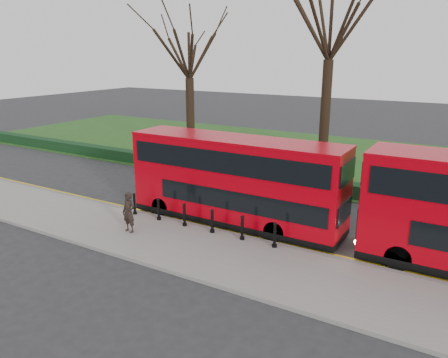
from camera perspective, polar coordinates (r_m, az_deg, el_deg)
The scene contains 12 objects.
ground at distance 20.49m, azimuth -1.83°, elevation -5.53°, with size 120.00×120.00×0.00m, color #28282B.
pavement at distance 18.20m, azimuth -6.94°, elevation -8.29°, with size 60.00×4.00×0.15m, color gray.
kerb at distance 19.68m, azimuth -3.40°, elevation -6.25°, with size 60.00×0.25×0.16m, color slate.
grass_verge at distance 33.55m, azimuth 12.03°, elevation 2.82°, with size 60.00×18.00×0.06m, color #214E1A.
hedge at distance 26.04m, azimuth 6.20°, elevation 0.09°, with size 60.00×0.90×0.80m, color black.
yellow_line_outer at distance 19.94m, azimuth -2.91°, elevation -6.15°, with size 60.00×0.10×0.01m, color yellow.
yellow_line_inner at distance 20.09m, azimuth -2.59°, elevation -5.97°, with size 60.00×0.10×0.01m, color yellow.
tree_left at distance 31.79m, azimuth -4.60°, elevation 16.39°, with size 6.80×6.80×10.63m.
tree_mid at distance 27.38m, azimuth 13.84°, elevation 19.78°, with size 8.36×8.36×13.06m.
bollard_row at distance 19.07m, azimuth -3.41°, elevation -5.14°, with size 7.43×0.15×1.00m.
bus_lead at distance 19.66m, azimuth 1.44°, elevation -0.30°, with size 10.00×2.30×3.97m.
pedestrian at distance 19.07m, azimuth -12.35°, elevation -4.29°, with size 0.64×0.42×1.76m, color black.
Camera 1 is at (10.24, -16.04, 7.58)m, focal length 35.00 mm.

